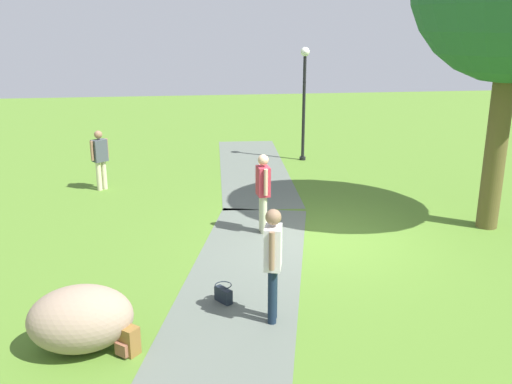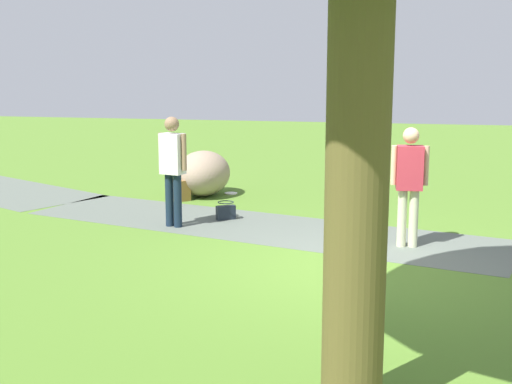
{
  "view_description": "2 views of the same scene",
  "coord_description": "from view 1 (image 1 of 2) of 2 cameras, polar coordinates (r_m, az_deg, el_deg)",
  "views": [
    {
      "loc": [
        10.58,
        -2.87,
        4.32
      ],
      "look_at": [
        -0.92,
        -1.32,
        0.79
      ],
      "focal_mm": 39.45,
      "sensor_mm": 36.0,
      "label": 1
    },
    {
      "loc": [
        -0.62,
        8.3,
        2.49
      ],
      "look_at": [
        1.53,
        -0.58,
        0.82
      ],
      "focal_mm": 47.07,
      "sensor_mm": 36.0,
      "label": 2
    }
  ],
  "objects": [
    {
      "name": "ground_plane",
      "position": [
        11.79,
        7.0,
        -4.71
      ],
      "size": [
        48.0,
        48.0,
        0.0
      ],
      "primitive_type": "plane",
      "color": "#4F7627"
    },
    {
      "name": "footpath_segment_near",
      "position": [
        17.28,
        -0.31,
        2.46
      ],
      "size": [
        8.11,
        2.47,
        0.01
      ],
      "color": "#586056",
      "rests_on": "ground"
    },
    {
      "name": "footpath_segment_mid",
      "position": [
        9.77,
        -1.43,
        -9.3
      ],
      "size": [
        8.24,
        3.87,
        0.01
      ],
      "color": "#586056",
      "rests_on": "ground"
    },
    {
      "name": "lamp_post",
      "position": [
        18.0,
        4.91,
        10.09
      ],
      "size": [
        0.28,
        0.28,
        3.56
      ],
      "color": "black",
      "rests_on": "ground"
    },
    {
      "name": "lawn_boulder",
      "position": [
        8.18,
        -17.35,
        -12.15
      ],
      "size": [
        1.12,
        1.46,
        0.9
      ],
      "color": "gray",
      "rests_on": "ground"
    },
    {
      "name": "woman_with_handbag",
      "position": [
        8.24,
        1.73,
        -6.62
      ],
      "size": [
        0.51,
        0.32,
        1.77
      ],
      "color": "#142335",
      "rests_on": "ground"
    },
    {
      "name": "man_near_boulder",
      "position": [
        11.72,
        0.72,
        0.41
      ],
      "size": [
        0.52,
        0.28,
        1.7
      ],
      "color": "beige",
      "rests_on": "ground"
    },
    {
      "name": "passerby_on_path",
      "position": [
        15.39,
        -15.54,
        3.53
      ],
      "size": [
        0.41,
        0.43,
        1.6
      ],
      "color": "beige",
      "rests_on": "ground"
    },
    {
      "name": "handbag_on_grass",
      "position": [
        9.15,
        -3.32,
        -10.3
      ],
      "size": [
        0.38,
        0.38,
        0.31
      ],
      "color": "black",
      "rests_on": "ground"
    },
    {
      "name": "backpack_by_boulder",
      "position": [
        8.03,
        -12.89,
        -14.5
      ],
      "size": [
        0.35,
        0.35,
        0.4
      ],
      "color": "brown",
      "rests_on": "ground"
    },
    {
      "name": "frisbee_on_grass",
      "position": [
        8.87,
        -18.57,
        -13.12
      ],
      "size": [
        0.26,
        0.26,
        0.02
      ],
      "color": "white",
      "rests_on": "ground"
    }
  ]
}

